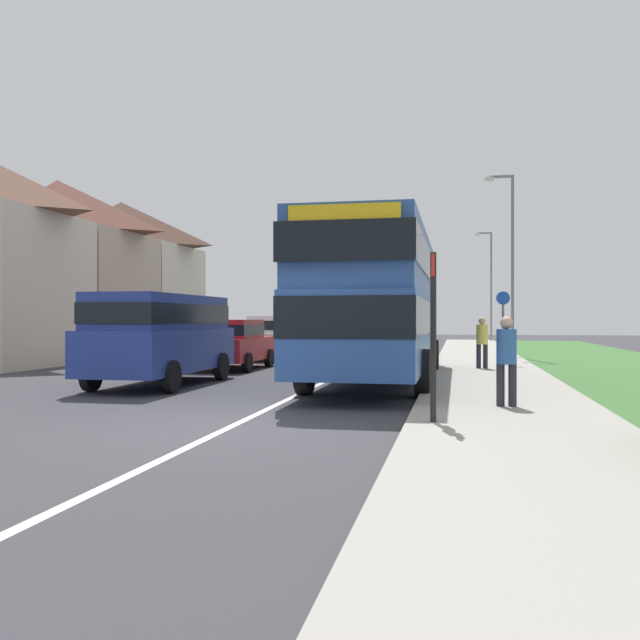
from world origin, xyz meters
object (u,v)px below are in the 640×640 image
object	(u,v)px
pedestrian_at_stop	(507,357)
street_lamp_far	(490,279)
street_lamp_mid	(510,253)
parked_car_red	(232,342)
double_decker_bus	(379,298)
parked_car_silver	(307,334)
cycle_route_sign	(503,325)
parked_van_blue	(162,332)
parked_car_white	(275,336)
pedestrian_walking_away	(482,340)
bus_stop_sign	(433,325)

from	to	relation	value
pedestrian_at_stop	street_lamp_far	world-z (taller)	street_lamp_far
street_lamp_mid	street_lamp_far	size ratio (longest dim) A/B	0.98
parked_car_red	street_lamp_mid	size ratio (longest dim) A/B	0.54
double_decker_bus	street_lamp_mid	world-z (taller)	street_lamp_mid
parked_car_silver	street_lamp_far	xyz separation A→B (m)	(9.02, 16.82, 3.40)
parked_car_red	cycle_route_sign	distance (m)	8.85
double_decker_bus	street_lamp_mid	xyz separation A→B (m)	(3.99, 10.79, 2.06)
parked_van_blue	street_lamp_mid	distance (m)	15.74
double_decker_bus	parked_car_white	size ratio (longest dim) A/B	2.66
parked_car_silver	pedestrian_walking_away	world-z (taller)	pedestrian_walking_away
double_decker_bus	parked_car_white	xyz separation A→B (m)	(-5.09, 8.78, -1.21)
pedestrian_walking_away	cycle_route_sign	distance (m)	2.13
parked_car_white	pedestrian_at_stop	distance (m)	15.99
pedestrian_walking_away	bus_stop_sign	size ratio (longest dim) A/B	0.64
parked_car_red	cycle_route_sign	size ratio (longest dim) A/B	1.58
parked_van_blue	pedestrian_walking_away	distance (m)	9.65
pedestrian_walking_away	parked_car_white	bearing A→B (deg)	148.13
parked_car_silver	street_lamp_mid	xyz separation A→B (m)	(8.91, -3.07, 3.30)
parked_car_white	pedestrian_at_stop	bearing A→B (deg)	-60.51
double_decker_bus	parked_car_white	world-z (taller)	double_decker_bus
parked_car_white	street_lamp_mid	distance (m)	9.86
parked_car_white	parked_car_silver	xyz separation A→B (m)	(0.17, 5.08, -0.04)
parked_van_blue	pedestrian_at_stop	distance (m)	8.62
parked_car_white	pedestrian_walking_away	distance (m)	9.15
double_decker_bus	parked_car_red	xyz separation A→B (m)	(-5.11, 3.61, -1.26)
pedestrian_walking_away	bus_stop_sign	distance (m)	11.19
parked_car_red	parked_car_silver	distance (m)	10.25
parked_car_white	street_lamp_mid	world-z (taller)	street_lamp_mid
parked_car_red	parked_car_silver	world-z (taller)	parked_car_silver
pedestrian_at_stop	parked_car_silver	bearing A→B (deg)	112.06
pedestrian_at_stop	street_lamp_far	bearing A→B (deg)	87.89
parked_van_blue	bus_stop_sign	xyz separation A→B (m)	(6.73, -5.46, 0.23)
parked_car_white	pedestrian_walking_away	bearing A→B (deg)	-31.87
double_decker_bus	street_lamp_far	size ratio (longest dim) A/B	1.48
parked_car_silver	street_lamp_far	world-z (taller)	street_lamp_far
parked_car_white	street_lamp_far	xyz separation A→B (m)	(9.19, 21.90, 3.36)
parked_car_white	street_lamp_far	size ratio (longest dim) A/B	0.55
street_lamp_far	bus_stop_sign	bearing A→B (deg)	-93.77
bus_stop_sign	cycle_route_sign	size ratio (longest dim) A/B	1.03
street_lamp_mid	cycle_route_sign	bearing A→B (deg)	-96.63
pedestrian_walking_away	parked_car_silver	bearing A→B (deg)	127.48
pedestrian_walking_away	street_lamp_mid	distance (m)	7.68
bus_stop_sign	pedestrian_walking_away	bearing A→B (deg)	84.48
double_decker_bus	parked_car_white	distance (m)	10.22
parked_car_white	pedestrian_walking_away	size ratio (longest dim) A/B	2.49
bus_stop_sign	street_lamp_far	distance (m)	38.04
street_lamp_far	cycle_route_sign	bearing A→B (deg)	-91.57
parked_car_white	street_lamp_mid	xyz separation A→B (m)	(9.08, 2.01, 3.27)
cycle_route_sign	double_decker_bus	bearing A→B (deg)	-120.14
parked_car_white	pedestrian_at_stop	size ratio (longest dim) A/B	2.49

